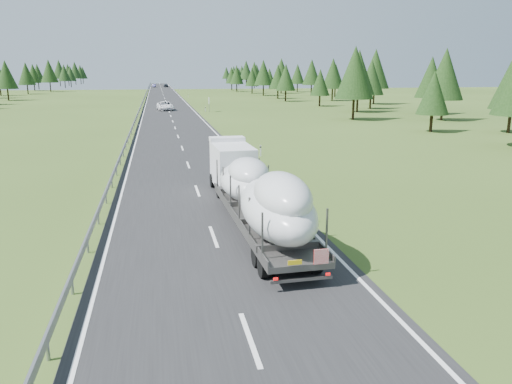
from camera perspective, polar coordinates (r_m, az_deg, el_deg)
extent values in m
plane|color=#334C19|center=(14.49, -0.71, -16.49)|extent=(400.00, 400.00, 0.00)
cube|color=black|center=(112.59, -10.14, 9.75)|extent=(10.00, 400.00, 0.02)
cube|color=slate|center=(112.57, -12.89, 9.92)|extent=(0.08, 400.00, 0.32)
cylinder|color=slate|center=(14.49, -22.72, -16.30)|extent=(0.10, 0.10, 0.60)
cube|color=silver|center=(43.75, 0.52, 4.74)|extent=(0.12, 0.07, 1.00)
cube|color=black|center=(43.70, 0.52, 5.16)|extent=(0.13, 0.08, 0.12)
cube|color=silver|center=(92.99, -5.81, 9.41)|extent=(0.12, 0.07, 1.00)
cube|color=black|center=(92.97, -5.81, 9.60)|extent=(0.13, 0.08, 0.12)
cube|color=silver|center=(142.76, -7.77, 10.81)|extent=(0.12, 0.07, 1.00)
cube|color=black|center=(142.74, -7.78, 10.94)|extent=(0.13, 0.08, 0.12)
cube|color=silver|center=(192.65, -8.73, 11.49)|extent=(0.12, 0.07, 1.00)
cube|color=black|center=(192.64, -8.73, 11.58)|extent=(0.13, 0.08, 0.12)
cube|color=silver|center=(242.58, -9.29, 11.88)|extent=(0.12, 0.07, 1.00)
cube|color=black|center=(242.57, -9.30, 11.96)|extent=(0.13, 0.08, 0.12)
cube|color=silver|center=(292.54, -9.67, 12.14)|extent=(0.12, 0.07, 1.00)
cube|color=black|center=(292.53, -9.67, 12.20)|extent=(0.13, 0.08, 0.12)
cube|color=silver|center=(342.51, -9.93, 12.33)|extent=(0.12, 0.07, 1.00)
cube|color=black|center=(342.50, -9.93, 12.38)|extent=(0.13, 0.08, 0.12)
cylinder|color=slate|center=(93.02, -5.38, 9.73)|extent=(0.08, 0.08, 2.00)
cube|color=silver|center=(92.96, -5.40, 10.34)|extent=(0.05, 0.90, 1.20)
cylinder|color=black|center=(67.81, 27.00, 7.45)|extent=(0.36, 0.36, 3.36)
cylinder|color=black|center=(81.34, 20.50, 8.96)|extent=(0.36, 0.36, 3.64)
cone|color=black|center=(81.15, 20.80, 12.51)|extent=(5.66, 5.66, 7.58)
cylinder|color=black|center=(92.52, 19.17, 9.44)|extent=(0.36, 0.36, 3.33)
cone|color=black|center=(92.36, 19.39, 12.29)|extent=(5.18, 5.18, 6.93)
cylinder|color=black|center=(102.73, 12.94, 10.15)|extent=(0.36, 0.36, 3.20)
cone|color=black|center=(102.58, 13.07, 12.62)|extent=(4.98, 4.98, 6.66)
cylinder|color=black|center=(117.27, 13.32, 10.75)|extent=(0.36, 0.36, 4.13)
cone|color=black|center=(117.15, 13.48, 13.55)|extent=(6.42, 6.42, 8.60)
cylinder|color=black|center=(129.05, 8.71, 11.06)|extent=(0.36, 0.36, 3.55)
cone|color=black|center=(128.93, 8.79, 13.25)|extent=(5.52, 5.52, 7.39)
cylinder|color=black|center=(147.61, 9.01, 11.29)|extent=(0.36, 0.36, 3.20)
cone|color=black|center=(147.51, 9.07, 13.01)|extent=(4.97, 4.97, 6.66)
cylinder|color=black|center=(158.15, 6.33, 11.61)|extent=(0.36, 0.36, 3.71)
cone|color=black|center=(158.06, 6.38, 13.48)|extent=(5.77, 5.77, 7.72)
cylinder|color=black|center=(170.72, 2.89, 11.85)|extent=(0.36, 0.36, 3.92)
cone|color=black|center=(170.64, 2.91, 13.68)|extent=(6.09, 6.09, 8.16)
cylinder|color=black|center=(182.94, 4.74, 11.85)|extent=(0.36, 0.36, 3.34)
cone|color=black|center=(182.85, 4.77, 13.31)|extent=(5.19, 5.19, 6.95)
cylinder|color=black|center=(201.06, 3.50, 11.98)|extent=(0.36, 0.36, 2.97)
cone|color=black|center=(200.99, 3.52, 13.16)|extent=(4.62, 4.62, 6.19)
cylinder|color=black|center=(211.75, 1.54, 12.07)|extent=(0.36, 0.36, 2.88)
cone|color=black|center=(211.68, 1.55, 13.16)|extent=(4.49, 4.49, 6.01)
cylinder|color=black|center=(224.48, -0.20, 12.29)|extent=(0.36, 0.36, 3.86)
cone|color=black|center=(224.42, -0.20, 13.66)|extent=(6.01, 6.01, 8.04)
cylinder|color=black|center=(241.59, 0.08, 12.36)|extent=(0.36, 0.36, 3.57)
cone|color=black|center=(241.53, 0.08, 13.53)|extent=(5.56, 5.56, 7.45)
cylinder|color=black|center=(251.59, -1.13, 12.48)|extent=(0.36, 0.36, 4.23)
cone|color=black|center=(251.54, -1.14, 13.82)|extent=(6.58, 6.58, 8.81)
cylinder|color=black|center=(266.51, -1.98, 12.42)|extent=(0.36, 0.36, 3.12)
cone|color=black|center=(266.45, -1.99, 13.35)|extent=(4.86, 4.86, 6.51)
cylinder|color=black|center=(279.42, -1.07, 12.47)|extent=(0.36, 0.36, 3.03)
cone|color=black|center=(279.36, -1.07, 13.34)|extent=(4.72, 4.72, 6.32)
cylinder|color=black|center=(296.11, -1.63, 12.59)|extent=(0.36, 0.36, 3.55)
cone|color=black|center=(296.06, -1.63, 13.54)|extent=(5.52, 5.52, 7.39)
cylinder|color=black|center=(304.37, -3.39, 12.58)|extent=(0.36, 0.36, 3.33)
cone|color=black|center=(304.32, -3.40, 13.45)|extent=(5.18, 5.18, 6.94)
cylinder|color=black|center=(320.40, -2.55, 12.66)|extent=(0.36, 0.36, 3.57)
cone|color=black|center=(320.35, -2.56, 13.55)|extent=(5.55, 5.55, 7.43)
cylinder|color=black|center=(65.23, 19.39, 7.60)|extent=(0.36, 0.36, 2.52)
cone|color=black|center=(65.00, 19.64, 10.66)|extent=(3.92, 3.92, 5.25)
cylinder|color=black|center=(78.65, 11.06, 9.47)|extent=(0.36, 0.36, 3.75)
cone|color=black|center=(78.46, 11.24, 13.26)|extent=(5.83, 5.83, 7.81)
cylinder|color=black|center=(93.80, 11.51, 10.09)|extent=(0.36, 0.36, 3.76)
cone|color=black|center=(93.65, 11.67, 13.28)|extent=(5.85, 5.85, 7.83)
cylinder|color=black|center=(108.36, 7.28, 10.40)|extent=(0.36, 0.36, 2.64)
cone|color=black|center=(108.22, 7.34, 12.33)|extent=(4.10, 4.10, 5.50)
cylinder|color=black|center=(125.22, 3.40, 11.01)|extent=(0.36, 0.36, 3.08)
cone|color=black|center=(125.10, 3.43, 12.97)|extent=(4.80, 4.80, 6.43)
cylinder|color=black|center=(138.11, 2.51, 11.27)|extent=(0.36, 0.36, 3.09)
cone|color=black|center=(138.00, 2.53, 13.05)|extent=(4.81, 4.81, 6.44)
cylinder|color=black|center=(154.99, 0.84, 11.64)|extent=(0.36, 0.36, 3.63)
cone|color=black|center=(154.90, 0.85, 13.50)|extent=(5.65, 5.65, 7.56)
cylinder|color=black|center=(169.45, -0.45, 11.69)|extent=(0.36, 0.36, 2.90)
cone|color=black|center=(169.36, -0.46, 13.05)|extent=(4.51, 4.51, 6.04)
cylinder|color=black|center=(184.27, -2.22, 11.88)|extent=(0.36, 0.36, 3.21)
cone|color=black|center=(184.19, -2.23, 13.27)|extent=(4.99, 4.99, 6.68)
cylinder|color=black|center=(199.78, -2.80, 11.99)|extent=(0.36, 0.36, 3.03)
cone|color=black|center=(199.70, -2.81, 13.20)|extent=(4.72, 4.72, 6.32)
cylinder|color=black|center=(143.53, -26.48, 10.03)|extent=(0.36, 0.36, 3.42)
cone|color=black|center=(143.43, -26.69, 11.92)|extent=(5.32, 5.32, 7.12)
cylinder|color=black|center=(171.97, -27.18, 10.30)|extent=(0.36, 0.36, 3.24)
cylinder|color=black|center=(180.67, -24.64, 10.68)|extent=(0.36, 0.36, 3.44)
cone|color=black|center=(180.59, -24.80, 12.19)|extent=(5.35, 5.35, 7.17)
cylinder|color=black|center=(198.11, -22.45, 11.11)|extent=(0.36, 0.36, 3.87)
cone|color=black|center=(198.03, -22.59, 12.65)|extent=(6.02, 6.02, 8.07)
cylinder|color=black|center=(211.50, -24.00, 11.00)|extent=(0.36, 0.36, 3.41)
cone|color=black|center=(211.43, -24.12, 12.28)|extent=(5.31, 5.31, 7.11)
cylinder|color=black|center=(225.27, -23.58, 11.14)|extent=(0.36, 0.36, 3.47)
cone|color=black|center=(225.20, -23.70, 12.36)|extent=(5.40, 5.40, 7.23)
cylinder|color=black|center=(240.17, -20.98, 11.46)|extent=(0.36, 0.36, 3.49)
cone|color=black|center=(240.11, -21.08, 12.61)|extent=(5.43, 5.43, 7.27)
cylinder|color=black|center=(250.67, -20.38, 11.54)|extent=(0.36, 0.36, 3.31)
cone|color=black|center=(250.61, -20.46, 12.59)|extent=(5.16, 5.16, 6.91)
cylinder|color=black|center=(266.98, -21.47, 11.64)|extent=(0.36, 0.36, 4.31)
cone|color=black|center=(266.93, -21.58, 12.92)|extent=(6.70, 6.70, 8.98)
cylinder|color=black|center=(278.49, -20.60, 11.70)|extent=(0.36, 0.36, 3.74)
cone|color=black|center=(278.44, -20.70, 12.76)|extent=(5.81, 5.81, 7.78)
cylinder|color=black|center=(295.06, -19.91, 11.86)|extent=(0.36, 0.36, 4.21)
cone|color=black|center=(295.02, -20.00, 12.99)|extent=(6.54, 6.54, 8.76)
cylinder|color=black|center=(304.31, -19.38, 11.88)|extent=(0.36, 0.36, 3.66)
cone|color=black|center=(304.26, -19.45, 12.84)|extent=(5.70, 5.70, 7.63)
cylinder|color=black|center=(319.51, -19.15, 11.93)|extent=(0.36, 0.36, 3.43)
cone|color=black|center=(319.46, -19.21, 12.78)|extent=(5.34, 5.34, 7.15)
cube|color=white|center=(30.49, -2.69, 3.05)|extent=(2.33, 4.47, 2.47)
cube|color=black|center=(32.61, -3.29, 4.53)|extent=(2.03, 0.13, 1.24)
cube|color=white|center=(32.17, -3.23, 6.07)|extent=(2.23, 1.12, 0.26)
cube|color=#575452|center=(29.88, -2.41, 0.50)|extent=(2.28, 2.71, 0.22)
cylinder|color=black|center=(32.16, -4.88, 1.33)|extent=(0.33, 0.89, 0.88)
cylinder|color=black|center=(32.43, -1.31, 1.48)|extent=(0.33, 0.89, 0.88)
cylinder|color=black|center=(29.42, -4.26, 0.18)|extent=(0.33, 0.89, 0.88)
cylinder|color=black|center=(29.72, -0.38, 0.36)|extent=(0.33, 0.89, 0.88)
cube|color=#575452|center=(22.66, 0.49, -2.93)|extent=(2.72, 12.41, 0.23)
cube|color=#575452|center=(22.40, -2.45, -2.55)|extent=(0.39, 12.35, 0.21)
cube|color=#575452|center=(22.86, 3.38, -2.23)|extent=(0.39, 12.35, 0.21)
cube|color=#575452|center=(17.21, 0.23, -5.04)|extent=(0.06, 0.06, 1.68)
cube|color=#575452|center=(17.79, 7.68, -4.53)|extent=(0.06, 0.06, 1.68)
cube|color=#575452|center=(19.19, -1.02, -3.05)|extent=(0.06, 0.06, 1.68)
cube|color=#575452|center=(19.72, 5.71, -2.66)|extent=(0.06, 0.06, 1.68)
cube|color=#575452|center=(21.20, -2.04, -1.43)|extent=(0.06, 0.06, 1.68)
cube|color=#575452|center=(21.68, 4.10, -1.12)|extent=(0.06, 0.06, 1.68)
cube|color=#575452|center=(23.22, -2.87, -0.10)|extent=(0.06, 0.06, 1.68)
cube|color=#575452|center=(23.66, 2.76, 0.16)|extent=(0.06, 0.06, 1.68)
cube|color=#575452|center=(25.27, -3.57, 1.02)|extent=(0.06, 0.06, 1.68)
cube|color=#575452|center=(25.67, 1.63, 1.24)|extent=(0.06, 0.06, 1.68)
cube|color=#575452|center=(27.32, -4.16, 1.97)|extent=(0.06, 0.06, 1.68)
cube|color=#575452|center=(27.69, 0.66, 2.17)|extent=(0.06, 0.06, 1.68)
cylinder|color=black|center=(18.19, 0.52, -8.43)|extent=(0.38, 0.89, 0.88)
cylinder|color=black|center=(18.65, 6.43, -7.94)|extent=(0.38, 0.89, 0.88)
cylinder|color=black|center=(19.16, -0.12, -7.26)|extent=(0.38, 0.89, 0.88)
cylinder|color=black|center=(19.60, 5.49, -6.83)|extent=(0.38, 0.89, 0.88)
cube|color=#575452|center=(17.20, 4.68, -9.98)|extent=(2.21, 0.17, 0.11)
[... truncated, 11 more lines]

